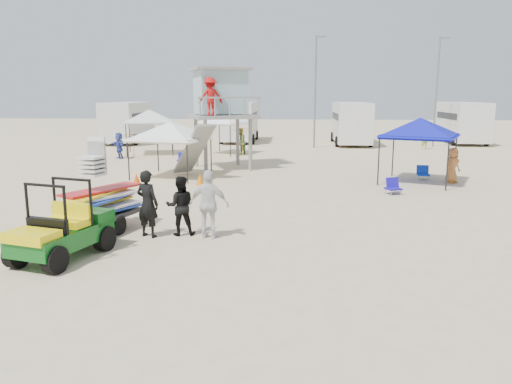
# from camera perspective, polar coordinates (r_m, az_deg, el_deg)

# --- Properties ---
(ground) EXTENTS (140.00, 140.00, 0.00)m
(ground) POSITION_cam_1_polar(r_m,az_deg,el_deg) (10.86, -3.88, -9.77)
(ground) COLOR beige
(ground) RESTS_ON ground
(utility_cart) EXTENTS (1.83, 2.68, 1.86)m
(utility_cart) POSITION_cam_1_polar(r_m,az_deg,el_deg) (12.65, -21.53, -3.41)
(utility_cart) COLOR #0C5215
(utility_cart) RESTS_ON ground
(surf_trailer) EXTENTS (1.92, 2.77, 2.39)m
(surf_trailer) POSITION_cam_1_polar(r_m,az_deg,el_deg) (14.70, -17.64, -0.76)
(surf_trailer) COLOR black
(surf_trailer) RESTS_ON ground
(man_left) EXTENTS (0.80, 0.67, 1.86)m
(man_left) POSITION_cam_1_polar(r_m,az_deg,el_deg) (13.94, -12.29, -1.32)
(man_left) COLOR black
(man_left) RESTS_ON ground
(man_mid) EXTENTS (0.91, 0.77, 1.66)m
(man_mid) POSITION_cam_1_polar(r_m,az_deg,el_deg) (13.98, -8.64, -1.57)
(man_mid) COLOR black
(man_mid) RESTS_ON ground
(man_right) EXTENTS (1.16, 0.61, 1.88)m
(man_right) POSITION_cam_1_polar(r_m,az_deg,el_deg) (13.55, -5.38, -1.42)
(man_right) COLOR silver
(man_right) RESTS_ON ground
(lifeguard_tower) EXTENTS (4.17, 4.17, 5.10)m
(lifeguard_tower) POSITION_cam_1_polar(r_m,az_deg,el_deg) (26.46, -4.09, 10.91)
(lifeguard_tower) COLOR gray
(lifeguard_tower) RESTS_ON ground
(canopy_blue) EXTENTS (3.88, 3.88, 3.28)m
(canopy_blue) POSITION_cam_1_polar(r_m,az_deg,el_deg) (23.07, 18.27, 7.71)
(canopy_blue) COLOR black
(canopy_blue) RESTS_ON ground
(canopy_white_a) EXTENTS (3.61, 3.61, 3.02)m
(canopy_white_a) POSITION_cam_1_polar(r_m,az_deg,el_deg) (23.87, -9.76, 7.58)
(canopy_white_a) COLOR black
(canopy_white_a) RESTS_ON ground
(canopy_white_b) EXTENTS (3.67, 3.67, 3.31)m
(canopy_white_b) POSITION_cam_1_polar(r_m,az_deg,el_deg) (33.57, -12.11, 8.96)
(canopy_white_b) COLOR black
(canopy_white_b) RESTS_ON ground
(canopy_white_c) EXTENTS (3.35, 3.35, 3.24)m
(canopy_white_c) POSITION_cam_1_polar(r_m,az_deg,el_deg) (33.10, -3.65, 9.02)
(canopy_white_c) COLOR black
(canopy_white_c) RESTS_ON ground
(umbrella_a) EXTENTS (1.73, 1.77, 1.56)m
(umbrella_a) POSITION_cam_1_polar(r_m,az_deg,el_deg) (31.70, -13.85, 5.17)
(umbrella_a) COLOR #A83311
(umbrella_a) RESTS_ON ground
(umbrella_b) EXTENTS (2.56, 2.59, 1.88)m
(umbrella_b) POSITION_cam_1_polar(r_m,az_deg,el_deg) (32.08, -1.51, 5.84)
(umbrella_b) COLOR #FC9F16
(umbrella_b) RESTS_ON ground
(cone_near) EXTENTS (0.34, 0.34, 0.50)m
(cone_near) POSITION_cam_1_polar(r_m,az_deg,el_deg) (21.88, -6.40, 1.50)
(cone_near) COLOR orange
(cone_near) RESTS_ON ground
(cone_far) EXTENTS (0.34, 0.34, 0.50)m
(cone_far) POSITION_cam_1_polar(r_m,az_deg,el_deg) (22.37, -13.50, 1.48)
(cone_far) COLOR #ED4607
(cone_far) RESTS_ON ground
(beach_chair_a) EXTENTS (0.56, 0.60, 0.64)m
(beach_chair_a) POSITION_cam_1_polar(r_m,az_deg,el_deg) (28.62, -8.39, 3.83)
(beach_chair_a) COLOR #0E189A
(beach_chair_a) RESTS_ON ground
(beach_chair_b) EXTENTS (0.69, 0.76, 0.64)m
(beach_chair_b) POSITION_cam_1_polar(r_m,az_deg,el_deg) (20.43, 15.36, 0.67)
(beach_chair_b) COLOR #1A0FA9
(beach_chair_b) RESTS_ON ground
(beach_chair_c) EXTENTS (0.60, 0.65, 0.64)m
(beach_chair_c) POSITION_cam_1_polar(r_m,az_deg,el_deg) (24.39, 18.55, 2.13)
(beach_chair_c) COLOR #113CB8
(beach_chair_c) RESTS_ON ground
(rv_far_left) EXTENTS (2.64, 6.80, 3.25)m
(rv_far_left) POSITION_cam_1_polar(r_m,az_deg,el_deg) (42.29, -14.44, 7.93)
(rv_far_left) COLOR silver
(rv_far_left) RESTS_ON ground
(rv_mid_left) EXTENTS (2.65, 6.50, 3.25)m
(rv_mid_left) POSITION_cam_1_polar(r_m,az_deg,el_deg) (41.83, -1.88, 8.23)
(rv_mid_left) COLOR silver
(rv_mid_left) RESTS_ON ground
(rv_mid_right) EXTENTS (2.64, 7.00, 3.25)m
(rv_mid_right) POSITION_cam_1_polar(r_m,az_deg,el_deg) (40.34, 10.82, 7.94)
(rv_mid_right) COLOR silver
(rv_mid_right) RESTS_ON ground
(rv_far_right) EXTENTS (2.64, 6.60, 3.25)m
(rv_far_right) POSITION_cam_1_polar(r_m,az_deg,el_deg) (43.73, 22.50, 7.53)
(rv_far_right) COLOR silver
(rv_far_right) RESTS_ON ground
(light_pole_left) EXTENTS (0.14, 0.14, 8.00)m
(light_pole_left) POSITION_cam_1_polar(r_m,az_deg,el_deg) (37.07, 6.77, 11.21)
(light_pole_left) COLOR slate
(light_pole_left) RESTS_ON ground
(light_pole_right) EXTENTS (0.14, 0.14, 8.00)m
(light_pole_right) POSITION_cam_1_polar(r_m,az_deg,el_deg) (39.95, 19.92, 10.62)
(light_pole_right) COLOR slate
(light_pole_right) RESTS_ON ground
(distant_beachgoers) EXTENTS (21.06, 14.68, 1.74)m
(distant_beachgoers) POSITION_cam_1_polar(r_m,az_deg,el_deg) (30.20, -0.43, 5.29)
(distant_beachgoers) COLOR #99C64A
(distant_beachgoers) RESTS_ON ground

